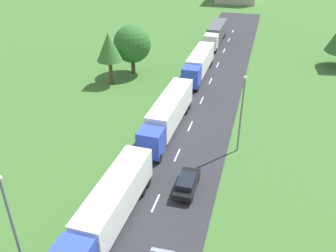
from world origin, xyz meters
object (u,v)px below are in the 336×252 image
truck_third (199,63)px  truck_fourth (216,33)px  truck_second (168,113)px  tree_maple (132,44)px  lamppost_second (241,111)px  tree_elm (109,47)px  car_third (187,183)px  truck_lead (109,209)px  lamppost_lead (13,227)px

truck_third → truck_fourth: (-0.11, 17.57, -0.02)m
truck_second → tree_maple: 19.19m
truck_third → lamppost_second: lamppost_second is taller
truck_fourth → tree_elm: size_ratio=1.63×
tree_elm → tree_maple: bearing=70.7°
car_third → truck_second: bearing=114.0°
truck_second → lamppost_second: 9.08m
truck_second → truck_lead: bearing=-90.9°
truck_second → truck_fourth: 35.22m
tree_maple → truck_fourth: bearing=61.9°
truck_lead → tree_elm: tree_elm is taller
truck_third → tree_elm: 14.15m
truck_fourth → tree_elm: (-11.97, -24.08, 3.50)m
truck_second → lamppost_lead: bearing=-99.9°
truck_third → lamppost_second: 21.77m
lamppost_lead → lamppost_second: 23.78m
tree_maple → lamppost_lead: bearing=-80.8°
truck_second → lamppost_second: bearing=-15.5°
lamppost_second → tree_elm: bearing=146.5°
lamppost_second → car_third: bearing=-115.4°
truck_third → tree_elm: size_ratio=1.70×
truck_lead → truck_fourth: truck_lead is taller
tree_maple → truck_third: bearing=8.8°
car_third → lamppost_second: lamppost_second is taller
truck_third → truck_fourth: truck_fourth is taller
truck_fourth → lamppost_second: lamppost_second is taller
truck_third → truck_fourth: 17.57m
truck_second → car_third: size_ratio=3.28×
truck_third → car_third: (4.45, -27.97, -1.31)m
truck_third → lamppost_lead: size_ratio=1.45×
truck_lead → lamppost_second: 16.96m
truck_fourth → lamppost_lead: lamppost_lead is taller
car_third → tree_maple: size_ratio=0.56×
truck_third → car_third: bearing=-81.0°
truck_lead → car_third: (4.84, 6.35, -1.36)m
truck_fourth → truck_third: bearing=-89.6°
truck_fourth → lamppost_second: (8.35, -37.54, 2.69)m
truck_lead → tree_maple: (-9.96, 32.72, 2.61)m
truck_second → lamppost_lead: size_ratio=1.57×
truck_fourth → truck_second: bearing=-90.1°
truck_lead → lamppost_lead: size_ratio=1.53×
lamppost_lead → tree_maple: lamppost_lead is taller
truck_second → tree_elm: tree_elm is taller
truck_lead → tree_elm: bearing=112.8°
truck_third → lamppost_second: size_ratio=1.53×
truck_second → tree_elm: 16.68m
truck_lead → tree_elm: (-11.68, 27.82, 3.43)m
truck_lead → truck_second: bearing=89.1°
truck_lead → lamppost_second: (8.64, 14.35, 2.62)m
car_third → lamppost_second: bearing=64.6°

